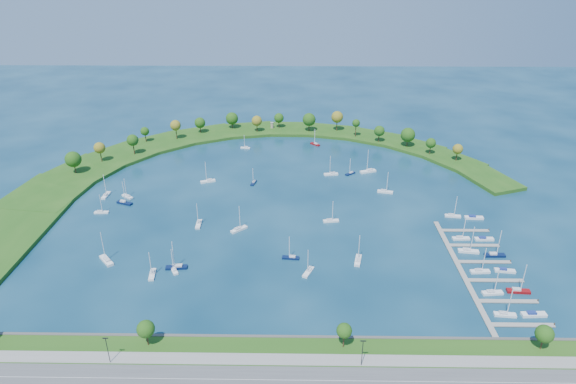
{
  "coord_description": "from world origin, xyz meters",
  "views": [
    {
      "loc": [
        8.51,
        -230.95,
        119.16
      ],
      "look_at": [
        5.0,
        5.0,
        4.0
      ],
      "focal_mm": 30.61,
      "sensor_mm": 36.0,
      "label": 1
    }
  ],
  "objects_px": {
    "moored_boat_5": "(308,271)",
    "moored_boat_2": "(385,191)",
    "harbor_tower": "(272,125)",
    "moored_boat_17": "(358,260)",
    "moored_boat_18": "(199,223)",
    "moored_boat_16": "(315,144)",
    "docked_boat_7": "(495,254)",
    "moored_boat_1": "(368,171)",
    "moored_boat_3": "(174,269)",
    "moored_boat_11": "(106,260)",
    "docked_boat_11": "(474,217)",
    "moored_boat_9": "(127,196)",
    "moored_boat_15": "(239,229)",
    "dock_system": "(479,271)",
    "docked_boat_1": "(533,314)",
    "docked_boat_5": "(505,270)",
    "docked_boat_3": "(518,290)",
    "docked_boat_6": "(468,250)",
    "moored_boat_7": "(124,202)",
    "moored_boat_12": "(152,274)",
    "docked_boat_8": "(461,238)",
    "moored_boat_0": "(254,182)",
    "moored_boat_21": "(331,220)",
    "docked_boat_4": "(480,271)",
    "docked_boat_9": "(484,239)",
    "moored_boat_8": "(208,181)",
    "moored_boat_4": "(331,174)",
    "docked_boat_2": "(492,292)",
    "moored_boat_20": "(101,212)",
    "moored_boat_10": "(245,147)",
    "moored_boat_19": "(177,267)",
    "docked_boat_10": "(453,215)",
    "moored_boat_6": "(106,195)",
    "docked_boat_0": "(505,314)",
    "moored_boat_14": "(291,257)"
  },
  "relations": [
    {
      "from": "docked_boat_5",
      "to": "docked_boat_11",
      "type": "bearing_deg",
      "value": 95.22
    },
    {
      "from": "moored_boat_12",
      "to": "moored_boat_0",
      "type": "bearing_deg",
      "value": 151.65
    },
    {
      "from": "docked_boat_1",
      "to": "docked_boat_7",
      "type": "distance_m",
      "value": 39.07
    },
    {
      "from": "moored_boat_7",
      "to": "moored_boat_8",
      "type": "xyz_separation_m",
      "value": [
        39.67,
        27.94,
        -0.01
      ]
    },
    {
      "from": "moored_boat_19",
      "to": "docked_boat_7",
      "type": "relative_size",
      "value": 1.0
    },
    {
      "from": "dock_system",
      "to": "moored_boat_12",
      "type": "relative_size",
      "value": 7.01
    },
    {
      "from": "moored_boat_18",
      "to": "docked_boat_3",
      "type": "height_order",
      "value": "docked_boat_3"
    },
    {
      "from": "moored_boat_16",
      "to": "docked_boat_2",
      "type": "distance_m",
      "value": 175.3
    },
    {
      "from": "moored_boat_2",
      "to": "moored_boat_20",
      "type": "distance_m",
      "value": 150.56
    },
    {
      "from": "moored_boat_1",
      "to": "moored_boat_3",
      "type": "xyz_separation_m",
      "value": [
        -94.46,
        -103.62,
        -0.13
      ]
    },
    {
      "from": "moored_boat_2",
      "to": "moored_boat_3",
      "type": "bearing_deg",
      "value": -130.24
    },
    {
      "from": "harbor_tower",
      "to": "moored_boat_17",
      "type": "height_order",
      "value": "moored_boat_17"
    },
    {
      "from": "docked_boat_2",
      "to": "moored_boat_20",
      "type": "bearing_deg",
      "value": 154.48
    },
    {
      "from": "moored_boat_5",
      "to": "moored_boat_17",
      "type": "distance_m",
      "value": 23.16
    },
    {
      "from": "docked_boat_8",
      "to": "docked_boat_11",
      "type": "xyz_separation_m",
      "value": [
        12.34,
        19.82,
        -0.21
      ]
    },
    {
      "from": "moored_boat_4",
      "to": "moored_boat_16",
      "type": "bearing_deg",
      "value": -89.88
    },
    {
      "from": "moored_boat_5",
      "to": "moored_boat_2",
      "type": "bearing_deg",
      "value": 174.53
    },
    {
      "from": "harbor_tower",
      "to": "moored_boat_18",
      "type": "xyz_separation_m",
      "value": [
        -29.49,
        -141.61,
        -3.31
      ]
    },
    {
      "from": "moored_boat_9",
      "to": "docked_boat_7",
      "type": "relative_size",
      "value": 0.84
    },
    {
      "from": "moored_boat_10",
      "to": "moored_boat_21",
      "type": "bearing_deg",
      "value": 127.16
    },
    {
      "from": "moored_boat_4",
      "to": "docked_boat_7",
      "type": "relative_size",
      "value": 0.95
    },
    {
      "from": "moored_boat_0",
      "to": "docked_boat_6",
      "type": "bearing_deg",
      "value": 70.24
    },
    {
      "from": "docked_boat_5",
      "to": "moored_boat_12",
      "type": "bearing_deg",
      "value": -170.5
    },
    {
      "from": "moored_boat_16",
      "to": "docked_boat_7",
      "type": "distance_m",
      "value": 155.53
    },
    {
      "from": "moored_boat_9",
      "to": "docked_boat_3",
      "type": "distance_m",
      "value": 195.17
    },
    {
      "from": "docked_boat_5",
      "to": "moored_boat_11",
      "type": "bearing_deg",
      "value": -174.02
    },
    {
      "from": "moored_boat_1",
      "to": "docked_boat_5",
      "type": "bearing_deg",
      "value": 91.88
    },
    {
      "from": "moored_boat_15",
      "to": "moored_boat_21",
      "type": "bearing_deg",
      "value": -30.87
    },
    {
      "from": "moored_boat_14",
      "to": "docked_boat_7",
      "type": "xyz_separation_m",
      "value": [
        88.91,
        3.18,
        0.06
      ]
    },
    {
      "from": "docked_boat_7",
      "to": "moored_boat_21",
      "type": "bearing_deg",
      "value": 156.62
    },
    {
      "from": "docked_boat_5",
      "to": "docked_boat_7",
      "type": "distance_m",
      "value": 11.53
    },
    {
      "from": "moored_boat_11",
      "to": "docked_boat_11",
      "type": "relative_size",
      "value": 1.53
    },
    {
      "from": "dock_system",
      "to": "moored_boat_10",
      "type": "bearing_deg",
      "value": 127.99
    },
    {
      "from": "moored_boat_9",
      "to": "moored_boat_15",
      "type": "height_order",
      "value": "moored_boat_15"
    },
    {
      "from": "dock_system",
      "to": "docked_boat_1",
      "type": "height_order",
      "value": "docked_boat_1"
    },
    {
      "from": "moored_boat_7",
      "to": "moored_boat_17",
      "type": "distance_m",
      "value": 128.26
    },
    {
      "from": "moored_boat_2",
      "to": "moored_boat_7",
      "type": "distance_m",
      "value": 140.62
    },
    {
      "from": "moored_boat_15",
      "to": "docked_boat_10",
      "type": "height_order",
      "value": "moored_boat_15"
    },
    {
      "from": "docked_boat_4",
      "to": "docked_boat_9",
      "type": "height_order",
      "value": "docked_boat_4"
    },
    {
      "from": "docked_boat_1",
      "to": "docked_boat_0",
      "type": "bearing_deg",
      "value": 178.22
    },
    {
      "from": "moored_boat_6",
      "to": "docked_boat_5",
      "type": "xyz_separation_m",
      "value": [
        190.04,
        -67.46,
        -0.3
      ]
    },
    {
      "from": "moored_boat_9",
      "to": "docked_boat_5",
      "type": "distance_m",
      "value": 189.93
    },
    {
      "from": "moored_boat_8",
      "to": "moored_boat_18",
      "type": "relative_size",
      "value": 1.04
    },
    {
      "from": "harbor_tower",
      "to": "docked_boat_6",
      "type": "bearing_deg",
      "value": -60.14
    },
    {
      "from": "moored_boat_11",
      "to": "moored_boat_12",
      "type": "xyz_separation_m",
      "value": [
        22.26,
        -9.57,
        -0.08
      ]
    },
    {
      "from": "moored_boat_16",
      "to": "moored_boat_17",
      "type": "distance_m",
      "value": 142.71
    },
    {
      "from": "moored_boat_18",
      "to": "docked_boat_3",
      "type": "relative_size",
      "value": 0.93
    },
    {
      "from": "docked_boat_5",
      "to": "docked_boat_6",
      "type": "relative_size",
      "value": 0.65
    },
    {
      "from": "moored_boat_1",
      "to": "docked_boat_11",
      "type": "relative_size",
      "value": 1.58
    },
    {
      "from": "docked_boat_3",
      "to": "docked_boat_6",
      "type": "xyz_separation_m",
      "value": [
        -10.5,
        28.33,
        0.0
      ]
    }
  ]
}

